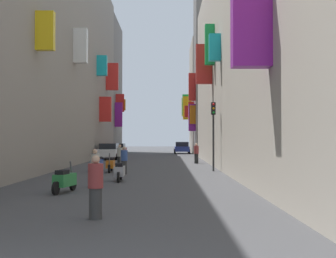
{
  "coord_description": "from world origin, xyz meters",
  "views": [
    {
      "loc": [
        1.81,
        -4.56,
        2.0
      ],
      "look_at": [
        1.67,
        34.78,
        2.83
      ],
      "focal_mm": 46.53,
      "sensor_mm": 36.0,
      "label": 1
    }
  ],
  "objects": [
    {
      "name": "building_left_mid_b",
      "position": [
        -7.99,
        54.82,
        8.96
      ],
      "size": [
        7.26,
        10.35,
        17.93
      ],
      "color": "slate",
      "rests_on": "ground"
    },
    {
      "name": "scooter_silver",
      "position": [
        -0.45,
        15.73,
        0.46
      ],
      "size": [
        0.47,
        1.83,
        1.13
      ],
      "color": "#ADADB2",
      "rests_on": "ground"
    },
    {
      "name": "traffic_light_near_corner",
      "position": [
        4.57,
        21.83,
        2.85
      ],
      "size": [
        0.26,
        0.34,
        4.18
      ],
      "color": "#2D2D2D",
      "rests_on": "ground"
    },
    {
      "name": "parked_car_blue",
      "position": [
        3.61,
        51.91,
        0.79
      ],
      "size": [
        2.03,
        4.16,
        1.51
      ],
      "color": "navy",
      "rests_on": "ground"
    },
    {
      "name": "building_right_far",
      "position": [
        7.97,
        55.54,
        7.56
      ],
      "size": [
        7.25,
        8.92,
        15.15
      ],
      "color": "#9E9384",
      "rests_on": "ground"
    },
    {
      "name": "pedestrian_near_left",
      "position": [
        -1.46,
        24.88,
        0.78
      ],
      "size": [
        0.54,
        0.54,
        1.57
      ],
      "color": "black",
      "rests_on": "ground"
    },
    {
      "name": "parked_car_white",
      "position": [
        -3.8,
        36.72,
        0.79
      ],
      "size": [
        1.96,
        4.45,
        1.5
      ],
      "color": "white",
      "rests_on": "ground"
    },
    {
      "name": "ground_plane",
      "position": [
        0.0,
        30.0,
        0.0
      ],
      "size": [
        140.0,
        140.0,
        0.0
      ],
      "primitive_type": "plane",
      "color": "#424244"
    },
    {
      "name": "pedestrian_mid_street",
      "position": [
        -1.22,
        13.5,
        0.77
      ],
      "size": [
        0.52,
        0.52,
        1.55
      ],
      "color": "black",
      "rests_on": "ground"
    },
    {
      "name": "building_right_mid_b",
      "position": [
        7.98,
        46.8,
        10.93
      ],
      "size": [
        6.81,
        5.66,
        21.92
      ],
      "color": "slate",
      "rests_on": "ground"
    },
    {
      "name": "scooter_orange",
      "position": [
        -1.6,
        21.22,
        0.46
      ],
      "size": [
        0.47,
        1.91,
        1.13
      ],
      "color": "orange",
      "rests_on": "ground"
    },
    {
      "name": "building_right_near",
      "position": [
        7.99,
        20.95,
        7.44
      ],
      "size": [
        7.21,
        41.92,
        14.87
      ],
      "color": "#B2A899",
      "rests_on": "ground"
    },
    {
      "name": "parked_car_red",
      "position": [
        -3.85,
        43.61,
        0.75
      ],
      "size": [
        2.02,
        4.18,
        1.4
      ],
      "color": "#B21E1E",
      "rests_on": "ground"
    },
    {
      "name": "scooter_green",
      "position": [
        -1.99,
        11.45,
        0.46
      ],
      "size": [
        0.66,
        1.92,
        1.13
      ],
      "color": "#287F3D",
      "rests_on": "ground"
    },
    {
      "name": "building_left_mid_a",
      "position": [
        -7.99,
        28.68,
        9.25
      ],
      "size": [
        7.34,
        41.95,
        18.5
      ],
      "color": "gray",
      "rests_on": "ground"
    },
    {
      "name": "pedestrian_near_right",
      "position": [
        0.02,
        6.24,
        0.78
      ],
      "size": [
        0.46,
        0.46,
        1.58
      ],
      "color": "#363636",
      "rests_on": "ground"
    },
    {
      "name": "scooter_blue",
      "position": [
        -2.55,
        22.15,
        0.46
      ],
      "size": [
        0.66,
        1.84,
        1.13
      ],
      "color": "#2D4CAD",
      "rests_on": "ground"
    },
    {
      "name": "pedestrian_crossing",
      "position": [
        4.06,
        29.83,
        0.79
      ],
      "size": [
        0.54,
        0.54,
        1.6
      ],
      "color": "black",
      "rests_on": "ground"
    },
    {
      "name": "pedestrian_far_away",
      "position": [
        -0.63,
        19.68,
        0.76
      ],
      "size": [
        0.53,
        0.53,
        1.54
      ],
      "color": "#373737",
      "rests_on": "ground"
    }
  ]
}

